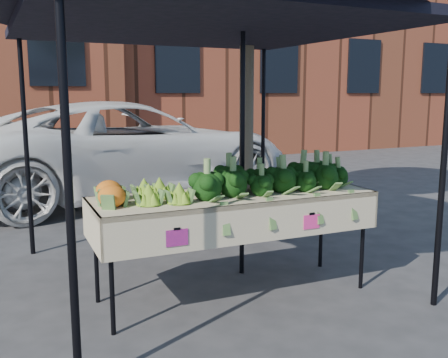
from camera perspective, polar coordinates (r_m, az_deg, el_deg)
ground at (r=4.78m, az=2.54°, el=-11.82°), size 90.00×90.00×0.00m
table at (r=4.42m, az=1.12°, el=-7.43°), size 2.42×0.87×0.90m
canopy at (r=4.73m, az=-2.15°, el=5.03°), size 3.16×3.16×2.74m
broccoli_heap at (r=4.50m, az=5.46°, el=0.57°), size 1.62×0.59×0.29m
romanesco_cluster at (r=4.08m, az=-7.47°, el=-0.87°), size 0.45×0.59×0.22m
cauliflower_pair at (r=4.01m, az=-12.63°, el=-1.35°), size 0.25×0.45×0.20m
vehicle at (r=8.93m, az=-11.17°, el=16.85°), size 2.02×2.90×5.80m
street_tree at (r=6.24m, az=2.61°, el=16.26°), size 2.51×2.51×4.94m
building_right at (r=18.95m, az=3.68°, el=17.16°), size 12.00×8.00×8.50m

